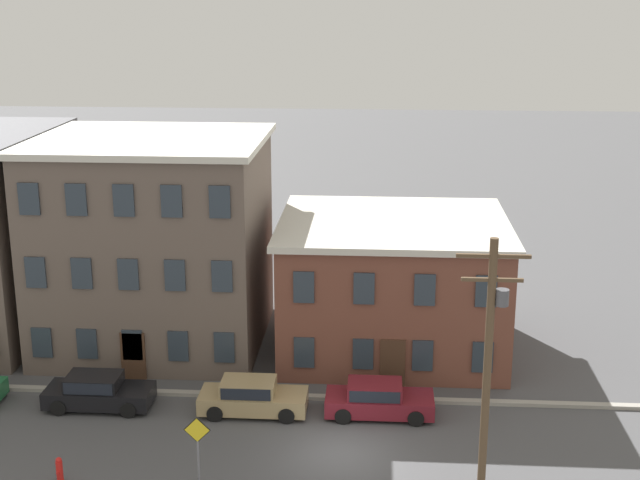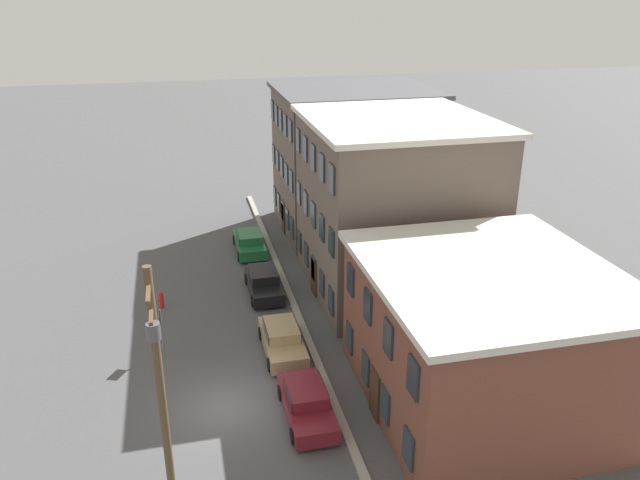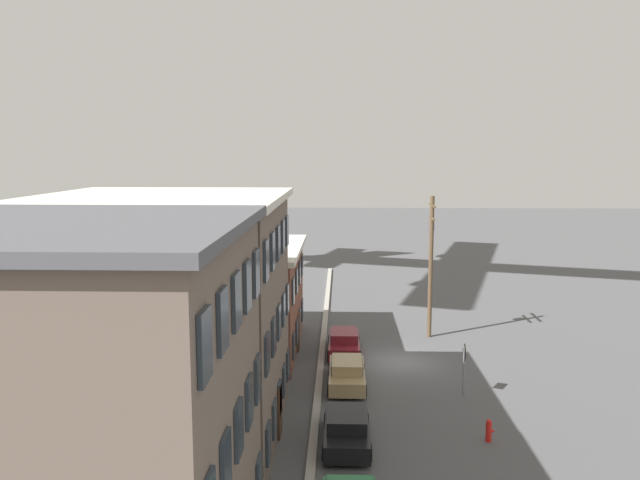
% 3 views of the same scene
% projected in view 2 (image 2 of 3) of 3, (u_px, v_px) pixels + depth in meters
% --- Properties ---
extents(ground_plane, '(200.00, 200.00, 0.00)m').
position_uv_depth(ground_plane, '(227.00, 407.00, 26.76)').
color(ground_plane, '#4C4C4F').
extents(kerb_strip, '(56.00, 0.36, 0.16)m').
position_uv_depth(kerb_strip, '(329.00, 391.00, 27.68)').
color(kerb_strip, '#9E998E').
rests_on(kerb_strip, ground_plane).
extents(apartment_corner, '(9.38, 10.78, 10.19)m').
position_uv_depth(apartment_corner, '(353.00, 160.00, 44.82)').
color(apartment_corner, '#66564C').
rests_on(apartment_corner, ground_plane).
extents(apartment_midblock, '(10.75, 9.85, 10.14)m').
position_uv_depth(apartment_midblock, '(394.00, 206.00, 35.63)').
color(apartment_midblock, '#66564C').
rests_on(apartment_midblock, ground_plane).
extents(apartment_far, '(10.80, 9.88, 6.32)m').
position_uv_depth(apartment_far, '(484.00, 337.00, 26.02)').
color(apartment_far, brown).
rests_on(apartment_far, ground_plane).
extents(car_green, '(4.40, 1.92, 1.43)m').
position_uv_depth(car_green, '(249.00, 241.00, 42.00)').
color(car_green, '#1E6638').
rests_on(car_green, ground_plane).
extents(car_black, '(4.40, 1.92, 1.43)m').
position_uv_depth(car_black, '(264.00, 281.00, 36.37)').
color(car_black, black).
rests_on(car_black, ground_plane).
extents(car_tan, '(4.40, 1.92, 1.43)m').
position_uv_depth(car_tan, '(282.00, 338.00, 30.53)').
color(car_tan, tan).
rests_on(car_tan, ground_plane).
extents(car_maroon, '(4.40, 1.92, 1.43)m').
position_uv_depth(car_maroon, '(307.00, 401.00, 25.91)').
color(car_maroon, maroon).
rests_on(car_maroon, ground_plane).
extents(caution_sign, '(0.95, 0.08, 2.64)m').
position_uv_depth(caution_sign, '(161.00, 323.00, 29.88)').
color(caution_sign, slate).
rests_on(caution_sign, ground_plane).
extents(utility_pole, '(2.40, 0.44, 9.13)m').
position_uv_depth(utility_pole, '(160.00, 381.00, 19.79)').
color(utility_pole, brown).
rests_on(utility_pole, ground_plane).
extents(fire_hydrant, '(0.24, 0.34, 0.96)m').
position_uv_depth(fire_hydrant, '(161.00, 300.00, 34.81)').
color(fire_hydrant, red).
rests_on(fire_hydrant, ground_plane).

